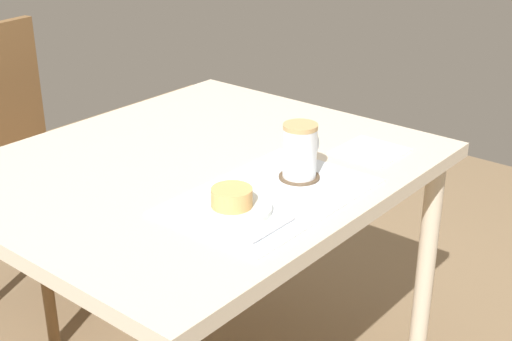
{
  "coord_description": "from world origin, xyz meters",
  "views": [
    {
      "loc": [
        -1.12,
        -1.1,
        1.41
      ],
      "look_at": [
        -0.04,
        -0.21,
        0.79
      ],
      "focal_mm": 50.0,
      "sensor_mm": 36.0,
      "label": 1
    }
  ],
  "objects_px": {
    "wooden_chair": "(23,162)",
    "coffee_mug": "(300,150)",
    "dining_table": "(199,192)",
    "pastry_plate": "(232,208)",
    "pastry": "(232,197)"
  },
  "relations": [
    {
      "from": "pastry_plate",
      "to": "pastry",
      "type": "relative_size",
      "value": 1.94
    },
    {
      "from": "pastry_plate",
      "to": "pastry",
      "type": "distance_m",
      "value": 0.03
    },
    {
      "from": "dining_table",
      "to": "wooden_chair",
      "type": "relative_size",
      "value": 1.13
    },
    {
      "from": "pastry_plate",
      "to": "coffee_mug",
      "type": "xyz_separation_m",
      "value": [
        0.22,
        -0.01,
        0.06
      ]
    },
    {
      "from": "dining_table",
      "to": "pastry_plate",
      "type": "bearing_deg",
      "value": -122.08
    },
    {
      "from": "dining_table",
      "to": "wooden_chair",
      "type": "xyz_separation_m",
      "value": [
        0.03,
        0.82,
        -0.15
      ]
    },
    {
      "from": "wooden_chair",
      "to": "pastry",
      "type": "height_order",
      "value": "wooden_chair"
    },
    {
      "from": "wooden_chair",
      "to": "pastry_plate",
      "type": "relative_size",
      "value": 5.69
    },
    {
      "from": "pastry_plate",
      "to": "pastry",
      "type": "height_order",
      "value": "pastry"
    },
    {
      "from": "pastry_plate",
      "to": "wooden_chair",
      "type": "bearing_deg",
      "value": 80.37
    },
    {
      "from": "coffee_mug",
      "to": "pastry",
      "type": "bearing_deg",
      "value": 177.92
    },
    {
      "from": "pastry_plate",
      "to": "coffee_mug",
      "type": "height_order",
      "value": "coffee_mug"
    },
    {
      "from": "dining_table",
      "to": "coffee_mug",
      "type": "xyz_separation_m",
      "value": [
        0.07,
        -0.25,
        0.15
      ]
    },
    {
      "from": "pastry",
      "to": "dining_table",
      "type": "bearing_deg",
      "value": 57.92
    },
    {
      "from": "wooden_chair",
      "to": "coffee_mug",
      "type": "height_order",
      "value": "wooden_chair"
    }
  ]
}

